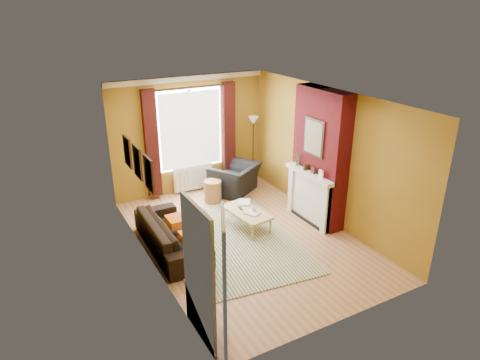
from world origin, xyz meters
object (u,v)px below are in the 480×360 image
Objects in this scene: coffee_table at (246,213)px; wicker_stool at (213,191)px; armchair at (235,179)px; sofa at (171,234)px; floor_lamp at (253,131)px.

wicker_stool is (-0.06, 1.49, -0.08)m from coffee_table.
coffee_table is at bearing 38.09° from armchair.
sofa reaches higher than wicker_stool.
wicker_stool is at bearing -159.02° from floor_lamp.
armchair is 0.92× the size of coffee_table.
floor_lamp is (1.33, 2.02, 1.04)m from coffee_table.
armchair is 1.82m from coffee_table.
coffee_table is at bearing -87.67° from sofa.
armchair is at bearing 62.40° from coffee_table.
floor_lamp reaches higher than coffee_table.
sofa is at bearing 6.11° from armchair.
floor_lamp is at bearing 20.98° from wicker_stool.
floor_lamp reaches higher than sofa.
sofa is 2.20m from wicker_stool.
sofa is 1.64m from coffee_table.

